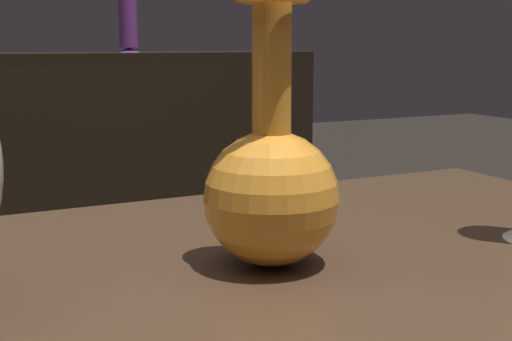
{
  "coord_description": "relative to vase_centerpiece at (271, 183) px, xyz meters",
  "views": [
    {
      "loc": [
        -0.31,
        -0.66,
        1.03
      ],
      "look_at": [
        0.01,
        -0.01,
        0.9
      ],
      "focal_mm": 48.75,
      "sensor_mm": 36.0,
      "label": 1
    }
  ],
  "objects": [
    {
      "name": "back_display_shelf",
      "position": [
        -0.02,
        2.23,
        -0.39
      ],
      "size": [
        2.6,
        0.4,
        0.99
      ],
      "color": "black",
      "rests_on": "ground_plane"
    },
    {
      "name": "vase_centerpiece",
      "position": [
        0.0,
        0.0,
        0.0
      ],
      "size": [
        0.14,
        0.14,
        0.29
      ],
      "color": "orange",
      "rests_on": "display_plinth"
    },
    {
      "name": "shelf_vase_right",
      "position": [
        0.5,
        2.21,
        0.22
      ],
      "size": [
        0.09,
        0.09,
        0.25
      ],
      "color": "#7A388E",
      "rests_on": "back_display_shelf"
    }
  ]
}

